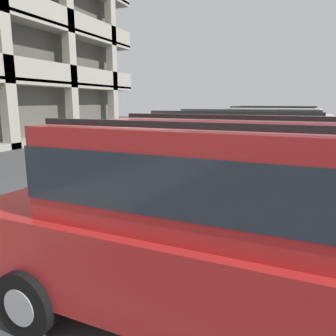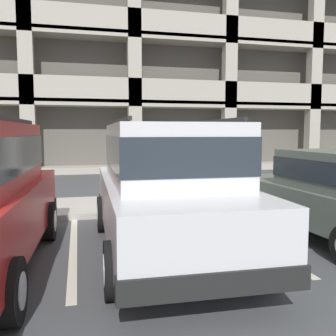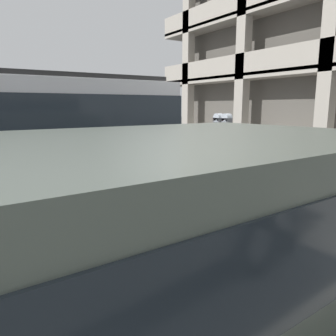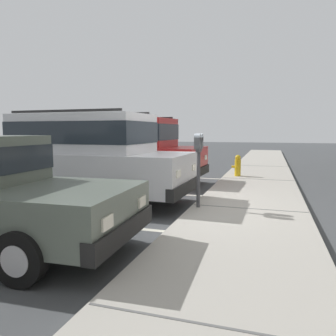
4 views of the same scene
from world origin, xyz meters
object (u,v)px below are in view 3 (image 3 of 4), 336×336
object	(u,v)px
parking_meter_near	(222,136)
fire_hydrant	(118,148)
red_sedan	(1,137)
silver_suv	(53,152)
dark_hatchback	(211,263)

from	to	relation	value
parking_meter_near	fire_hydrant	distance (m)	4.81
red_sedan	fire_hydrant	size ratio (longest dim) A/B	6.95
red_sedan	parking_meter_near	xyz separation A→B (m)	(3.05, 2.95, 0.10)
parking_meter_near	silver_suv	bearing A→B (deg)	-95.96
parking_meter_near	fire_hydrant	xyz separation A→B (m)	(-4.74, 0.30, -0.73)
red_sedan	dark_hatchback	world-z (taller)	red_sedan
fire_hydrant	dark_hatchback	bearing A→B (deg)	-21.17
parking_meter_near	fire_hydrant	world-z (taller)	parking_meter_near
silver_suv	dark_hatchback	bearing A→B (deg)	2.57
silver_suv	red_sedan	xyz separation A→B (m)	(-2.77, -0.28, 0.00)
silver_suv	parking_meter_near	distance (m)	2.69
silver_suv	fire_hydrant	bearing A→B (deg)	147.83
silver_suv	dark_hatchback	xyz separation A→B (m)	(3.05, 0.06, -0.27)
red_sedan	fire_hydrant	xyz separation A→B (m)	(-1.69, 3.24, -0.62)
dark_hatchback	fire_hydrant	world-z (taller)	dark_hatchback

